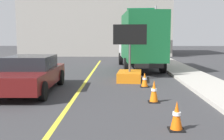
{
  "coord_description": "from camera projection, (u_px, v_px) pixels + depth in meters",
  "views": [
    {
      "loc": [
        1.51,
        0.08,
        2.16
      ],
      "look_at": [
        1.38,
        6.7,
        1.33
      ],
      "focal_mm": 44.0,
      "sensor_mm": 36.0,
      "label": 1
    }
  ],
  "objects": [
    {
      "name": "far_building_block",
      "position": [
        97.0,
        19.0,
        32.39
      ],
      "size": [
        16.24,
        8.56,
        8.25
      ],
      "primitive_type": "cube",
      "color": "gray",
      "rests_on": "ground"
    },
    {
      "name": "box_truck",
      "position": [
        140.0,
        40.0,
        17.74
      ],
      "size": [
        2.73,
        7.59,
        3.54
      ],
      "color": "black",
      "rests_on": "ground"
    },
    {
      "name": "traffic_cone_far_lane",
      "position": [
        154.0,
        91.0,
        8.93
      ],
      "size": [
        0.36,
        0.36,
        0.73
      ],
      "color": "black",
      "rests_on": "ground"
    },
    {
      "name": "highway_guide_sign",
      "position": [
        147.0,
        23.0,
        26.17
      ],
      "size": [
        2.78,
        0.39,
        5.0
      ],
      "color": "gray",
      "rests_on": "ground"
    },
    {
      "name": "pickup_car",
      "position": [
        30.0,
        74.0,
        10.67
      ],
      "size": [
        2.09,
        4.66,
        1.38
      ],
      "color": "#591414",
      "rests_on": "ground"
    },
    {
      "name": "arrow_board_trailer",
      "position": [
        130.0,
        71.0,
        13.22
      ],
      "size": [
        1.6,
        1.9,
        2.7
      ],
      "color": "orange",
      "rests_on": "ground"
    },
    {
      "name": "traffic_cone_curbside",
      "position": [
        145.0,
        80.0,
        11.63
      ],
      "size": [
        0.36,
        0.36,
        0.62
      ],
      "color": "black",
      "rests_on": "ground"
    },
    {
      "name": "lane_center_stripe",
      "position": [
        50.0,
        132.0,
        6.17
      ],
      "size": [
        0.14,
        36.0,
        0.01
      ],
      "primitive_type": "cube",
      "color": "yellow",
      "rests_on": "ground"
    },
    {
      "name": "traffic_cone_mid_lane",
      "position": [
        177.0,
        116.0,
        6.28
      ],
      "size": [
        0.36,
        0.36,
        0.69
      ],
      "color": "black",
      "rests_on": "ground"
    }
  ]
}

